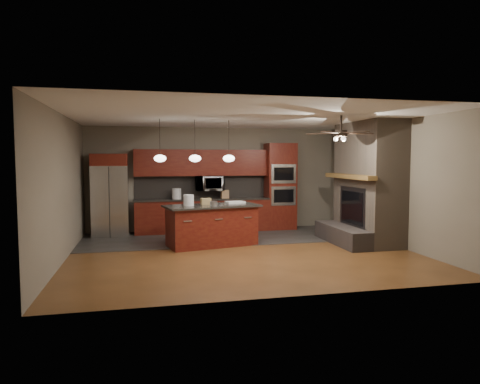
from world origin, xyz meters
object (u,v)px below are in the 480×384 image
object	(u,v)px
cardboard_box	(206,201)
paint_tray	(235,202)
white_bucket	(189,200)
counter_bucket	(177,194)
microwave	(209,183)
kitchen_island	(212,225)
refrigerator	(110,195)
paint_can	(214,204)
counter_box	(225,194)
oven_tower	(280,186)

from	to	relation	value
cardboard_box	paint_tray	bearing A→B (deg)	5.43
white_bucket	paint_tray	distance (m)	1.19
cardboard_box	counter_bucket	bearing A→B (deg)	100.39
microwave	white_bucket	size ratio (longest dim) A/B	2.98
microwave	kitchen_island	size ratio (longest dim) A/B	0.33
paint_tray	microwave	bearing A→B (deg)	93.94
refrigerator	white_bucket	bearing A→B (deg)	-46.31
paint_can	microwave	bearing A→B (deg)	83.68
kitchen_island	counter_box	bearing A→B (deg)	58.66
paint_tray	counter_bucket	xyz separation A→B (m)	(-1.24, 1.59, 0.10)
oven_tower	kitchen_island	bearing A→B (deg)	-139.84
cardboard_box	counter_bucket	xyz separation A→B (m)	(-0.53, 1.74, 0.05)
microwave	refrigerator	xyz separation A→B (m)	(-2.55, -0.13, -0.26)
white_bucket	oven_tower	bearing A→B (deg)	35.33
counter_bucket	counter_box	bearing A→B (deg)	-2.23
kitchen_island	white_bucket	world-z (taller)	white_bucket
cardboard_box	counter_box	size ratio (longest dim) A/B	1.00
refrigerator	paint_tray	distance (m)	3.28
refrigerator	kitchen_island	distance (m)	2.98
paint_tray	oven_tower	bearing A→B (deg)	35.91
paint_tray	counter_bucket	bearing A→B (deg)	119.67
microwave	refrigerator	distance (m)	2.57
white_bucket	counter_box	xyz separation A→B (m)	(1.17, 1.90, -0.03)
paint_tray	cardboard_box	world-z (taller)	cardboard_box
counter_bucket	counter_box	distance (m)	1.29
kitchen_island	cardboard_box	distance (m)	0.55
white_bucket	cardboard_box	world-z (taller)	white_bucket
kitchen_island	counter_bucket	bearing A→B (deg)	96.92
oven_tower	counter_box	size ratio (longest dim) A/B	10.89
kitchen_island	counter_bucket	xyz separation A→B (m)	(-0.64, 1.88, 0.57)
cardboard_box	counter_box	bearing A→B (deg)	59.29
kitchen_island	counter_box	world-z (taller)	counter_box
oven_tower	refrigerator	xyz separation A→B (m)	(-4.53, -0.07, -0.15)
counter_bucket	counter_box	size ratio (longest dim) A/B	1.25
microwave	white_bucket	bearing A→B (deg)	-110.98
refrigerator	cardboard_box	distance (m)	2.75
microwave	kitchen_island	world-z (taller)	microwave
paint_can	paint_tray	world-z (taller)	paint_can
oven_tower	microwave	distance (m)	1.98
microwave	cardboard_box	world-z (taller)	microwave
oven_tower	paint_can	size ratio (longest dim) A/B	14.62
oven_tower	kitchen_island	world-z (taller)	oven_tower
kitchen_island	counter_box	size ratio (longest dim) A/B	10.23
white_bucket	cardboard_box	bearing A→B (deg)	27.52
oven_tower	paint_tray	xyz separation A→B (m)	(-1.62, -1.58, -0.25)
kitchen_island	microwave	bearing A→B (deg)	70.91
microwave	counter_bucket	bearing A→B (deg)	-176.76
refrigerator	counter_bucket	xyz separation A→B (m)	(1.67, 0.08, -0.00)
cardboard_box	counter_box	xyz separation A→B (m)	(0.76, 1.69, 0.02)
refrigerator	cardboard_box	world-z (taller)	refrigerator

